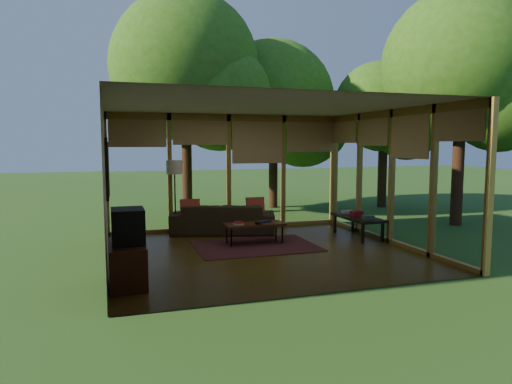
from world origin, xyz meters
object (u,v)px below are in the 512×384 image
object	(u,v)px
coffee_table	(255,225)
side_console	(358,218)
television	(128,226)
media_cabinet	(128,264)
floor_lamp	(175,172)
sofa	(223,219)

from	to	relation	value
coffee_table	side_console	bearing A→B (deg)	-0.74
television	coffee_table	world-z (taller)	television
media_cabinet	floor_lamp	size ratio (longest dim) A/B	0.61
television	floor_lamp	bearing A→B (deg)	71.87
sofa	coffee_table	bearing A→B (deg)	121.89
media_cabinet	television	xyz separation A→B (m)	(0.02, 0.00, 0.55)
media_cabinet	side_console	world-z (taller)	media_cabinet
television	coffee_table	size ratio (longest dim) A/B	0.46
coffee_table	television	bearing A→B (deg)	-141.70
media_cabinet	floor_lamp	world-z (taller)	floor_lamp
sofa	television	xyz separation A→B (m)	(-2.18, -3.28, 0.51)
sofa	media_cabinet	distance (m)	3.95
side_console	coffee_table	bearing A→B (deg)	179.26
media_cabinet	coffee_table	bearing A→B (deg)	38.08
media_cabinet	television	distance (m)	0.55
television	media_cabinet	bearing A→B (deg)	180.00
sofa	coffee_table	distance (m)	1.33
television	coffee_table	xyz separation A→B (m)	(2.52, 1.99, -0.46)
coffee_table	side_console	xyz separation A→B (m)	(2.33, -0.03, 0.02)
coffee_table	side_console	world-z (taller)	side_console
sofa	television	distance (m)	3.97
coffee_table	sofa	bearing A→B (deg)	104.73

